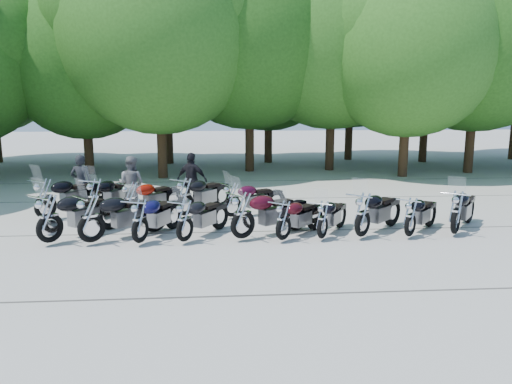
{
  "coord_description": "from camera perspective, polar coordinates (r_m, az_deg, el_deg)",
  "views": [
    {
      "loc": [
        -0.97,
        -11.67,
        3.58
      ],
      "look_at": [
        0.0,
        1.5,
        1.1
      ],
      "focal_mm": 35.0,
      "sensor_mm": 36.0,
      "label": 1
    }
  ],
  "objects": [
    {
      "name": "ground",
      "position": [
        12.24,
        0.52,
        -6.36
      ],
      "size": [
        90.0,
        90.0,
        0.0
      ],
      "primitive_type": "plane",
      "color": "#A29D93",
      "rests_on": "ground"
    },
    {
      "name": "tree_2",
      "position": [
        25.36,
        -19.14,
        13.98
      ],
      "size": [
        7.31,
        7.31,
        8.97
      ],
      "color": "#3A2614",
      "rests_on": "ground"
    },
    {
      "name": "tree_3",
      "position": [
        23.22,
        -11.13,
        17.22
      ],
      "size": [
        8.7,
        8.7,
        10.67
      ],
      "color": "#3A2614",
      "rests_on": "ground"
    },
    {
      "name": "tree_4",
      "position": [
        24.99,
        -0.77,
        17.65
      ],
      "size": [
        9.13,
        9.13,
        11.2
      ],
      "color": "#3A2614",
      "rests_on": "ground"
    },
    {
      "name": "tree_5",
      "position": [
        25.67,
        8.77,
        17.21
      ],
      "size": [
        9.04,
        9.04,
        11.1
      ],
      "color": "#3A2614",
      "rests_on": "ground"
    },
    {
      "name": "tree_6",
      "position": [
        24.15,
        17.11,
        15.48
      ],
      "size": [
        8.0,
        8.0,
        9.82
      ],
      "color": "#3A2614",
      "rests_on": "ground"
    },
    {
      "name": "tree_7",
      "position": [
        26.57,
        24.05,
        15.81
      ],
      "size": [
        8.79,
        8.79,
        10.79
      ],
      "color": "#3A2614",
      "rests_on": "ground"
    },
    {
      "name": "tree_10",
      "position": [
        29.63,
        -19.1,
        14.08
      ],
      "size": [
        7.78,
        7.78,
        9.55
      ],
      "color": "#3A2614",
      "rests_on": "ground"
    },
    {
      "name": "tree_11",
      "position": [
        28.3,
        -10.19,
        14.35
      ],
      "size": [
        7.56,
        7.56,
        9.28
      ],
      "color": "#3A2614",
      "rests_on": "ground"
    },
    {
      "name": "tree_12",
      "position": [
        28.35,
        1.45,
        14.96
      ],
      "size": [
        7.88,
        7.88,
        9.67
      ],
      "color": "#3A2614",
      "rests_on": "ground"
    },
    {
      "name": "tree_13",
      "position": [
        30.23,
        10.86,
        15.11
      ],
      "size": [
        8.31,
        8.31,
        10.2
      ],
      "color": "#3A2614",
      "rests_on": "ground"
    },
    {
      "name": "tree_14",
      "position": [
        30.19,
        19.11,
        14.33
      ],
      "size": [
        8.02,
        8.02,
        9.84
      ],
      "color": "#3A2614",
      "rests_on": "ground"
    },
    {
      "name": "motorcycle_0",
      "position": [
        13.26,
        -22.58,
        -2.64
      ],
      "size": [
        2.2,
        2.48,
        1.44
      ],
      "primitive_type": null,
      "rotation": [
        0.0,
        0.0,
        2.47
      ],
      "color": "black",
      "rests_on": "ground"
    },
    {
      "name": "motorcycle_1",
      "position": [
        12.92,
        -18.35,
        -2.73
      ],
      "size": [
        2.43,
        2.21,
        1.43
      ],
      "primitive_type": null,
      "rotation": [
        0.0,
        0.0,
        2.26
      ],
      "color": "black",
      "rests_on": "ground"
    },
    {
      "name": "motorcycle_2",
      "position": [
        12.59,
        -13.15,
        -3.07
      ],
      "size": [
        1.58,
        2.41,
        1.31
      ],
      "primitive_type": null,
      "rotation": [
        0.0,
        0.0,
        2.73
      ],
      "color": "#0F0E3D",
      "rests_on": "ground"
    },
    {
      "name": "motorcycle_3",
      "position": [
        12.52,
        -8.16,
        -3.12
      ],
      "size": [
        1.78,
        2.22,
        1.25
      ],
      "primitive_type": null,
      "rotation": [
        0.0,
        0.0,
        2.56
      ],
      "color": "black",
      "rests_on": "ground"
    },
    {
      "name": "motorcycle_4",
      "position": [
        12.61,
        -1.52,
        -2.51
      ],
      "size": [
        2.54,
        1.99,
        1.42
      ],
      "primitive_type": null,
      "rotation": [
        0.0,
        0.0,
        2.13
      ],
      "color": "#3B0813",
      "rests_on": "ground"
    },
    {
      "name": "motorcycle_5",
      "position": [
        12.55,
        3.17,
        -3.1
      ],
      "size": [
        1.89,
        2.02,
        1.2
      ],
      "primitive_type": null,
      "rotation": [
        0.0,
        0.0,
        2.42
      ],
      "color": "#37070E",
      "rests_on": "ground"
    },
    {
      "name": "motorcycle_6",
      "position": [
        12.8,
        7.63,
        -3.01
      ],
      "size": [
        1.61,
        2.08,
        1.16
      ],
      "primitive_type": null,
      "rotation": [
        0.0,
        0.0,
        2.59
      ],
      "color": "black",
      "rests_on": "ground"
    },
    {
      "name": "motorcycle_7",
      "position": [
        13.09,
        12.12,
        -2.39
      ],
      "size": [
        2.21,
        2.24,
        1.36
      ],
      "primitive_type": null,
      "rotation": [
        0.0,
        0.0,
        2.37
      ],
      "color": "black",
      "rests_on": "ground"
    },
    {
      "name": "motorcycle_8",
      "position": [
        13.47,
        17.26,
        -2.61
      ],
      "size": [
        1.91,
        2.03,
        1.21
      ],
      "primitive_type": null,
      "rotation": [
        0.0,
        0.0,
        2.42
      ],
      "color": "black",
      "rests_on": "ground"
    },
    {
      "name": "motorcycle_9",
      "position": [
        14.09,
        21.92,
        -2.02
      ],
      "size": [
        2.05,
        2.35,
        1.36
      ],
      "primitive_type": null,
      "rotation": [
        0.0,
        0.0,
        2.48
      ],
      "color": "black",
      "rests_on": "ground"
    },
    {
      "name": "motorcycle_10",
      "position": [
        15.95,
        -22.99,
        -0.56
      ],
      "size": [
        2.14,
        2.49,
        1.43
      ],
      "primitive_type": null,
      "rotation": [
        0.0,
        0.0,
        2.5
      ],
      "color": "black",
      "rests_on": "ground"
    },
    {
      "name": "motorcycle_11",
      "position": [
        15.67,
        -17.9,
        -0.5
      ],
      "size": [
        1.67,
        2.55,
        1.39
      ],
      "primitive_type": null,
      "rotation": [
        0.0,
        0.0,
        2.73
      ],
      "color": "black",
      "rests_on": "ground"
    },
    {
      "name": "motorcycle_12",
      "position": [
        15.31,
        -14.08,
        -0.75
      ],
      "size": [
        2.06,
        2.13,
        1.28
      ],
      "primitive_type": null,
      "rotation": [
        0.0,
        0.0,
        2.38
      ],
      "color": "#8D1005",
      "rests_on": "ground"
    },
    {
      "name": "motorcycle_13",
      "position": [
        15.26,
        -8.12,
        -0.4
      ],
      "size": [
        2.12,
        2.35,
        1.37
      ],
      "primitive_type": null,
      "rotation": [
        0.0,
        0.0,
        2.45
      ],
      "color": "black",
      "rests_on": "ground"
    },
    {
      "name": "motorcycle_14",
      "position": [
        15.0,
        -2.72,
        -0.77
      ],
      "size": [
        2.23,
        1.6,
        1.23
      ],
      "primitive_type": null,
      "rotation": [
        0.0,
        0.0,
        2.06
      ],
      "color": "#39071D",
      "rests_on": "ground"
    },
    {
      "name": "rider_0",
      "position": [
        16.89,
        -19.32,
        0.97
      ],
      "size": [
        0.68,
        0.46,
        1.84
      ],
      "primitive_type": "imported",
      "rotation": [
        0.0,
        0.0,
        3.12
      ],
      "color": "black",
      "rests_on": "ground"
    },
    {
      "name": "rider_1",
      "position": [
        16.4,
        -14.07,
        0.89
      ],
      "size": [
        1.04,
        0.92,
        1.79
      ],
      "primitive_type": "imported",
      "rotation": [
        0.0,
        0.0,
        2.81
      ],
      "color": "gray",
      "rests_on": "ground"
    },
    {
      "name": "rider_2",
      "position": [
        16.62,
        -7.32,
        1.33
      ],
      "size": [
        1.17,
        0.82,
        1.84
      ],
      "primitive_type": "imported",
      "rotation": [
        0.0,
        0.0,
        2.75
      ],
      "color": "black",
      "rests_on": "ground"
    }
  ]
}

